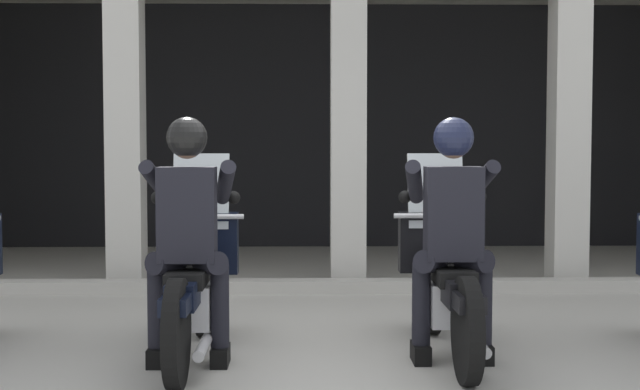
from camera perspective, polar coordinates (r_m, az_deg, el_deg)
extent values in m
plane|color=#A8A59E|center=(8.81, -0.36, -5.89)|extent=(80.00, 80.00, 0.00)
cube|color=black|center=(12.12, 1.02, 4.52)|extent=(9.90, 0.24, 3.33)
cube|color=beige|center=(8.90, -12.64, 3.47)|extent=(0.35, 0.36, 2.89)
cube|color=beige|center=(8.73, 1.85, 3.55)|extent=(0.35, 0.36, 2.89)
cube|color=beige|center=(9.12, 15.98, 3.42)|extent=(0.35, 0.36, 2.89)
cube|color=#B7B5AD|center=(8.34, 2.01, -6.00)|extent=(9.50, 0.24, 0.12)
cylinder|color=black|center=(6.50, -7.61, -6.36)|extent=(0.09, 0.64, 0.64)
cylinder|color=black|center=(5.14, -9.39, -8.96)|extent=(0.09, 0.64, 0.64)
cube|color=black|center=(6.47, -7.62, -4.54)|extent=(0.14, 0.44, 0.08)
cube|color=silver|center=(5.76, -8.46, -7.11)|extent=(0.28, 0.44, 0.28)
cube|color=black|center=(5.79, -8.41, -5.76)|extent=(0.18, 1.24, 0.16)
ellipsoid|color=black|center=(5.98, -8.16, -3.72)|extent=(0.26, 0.48, 0.22)
cube|color=black|center=(5.60, -8.65, -5.34)|extent=(0.24, 0.52, 0.10)
cube|color=black|center=(5.16, -9.32, -6.91)|extent=(0.16, 0.48, 0.10)
cylinder|color=silver|center=(6.41, -7.69, -4.33)|extent=(0.05, 0.24, 0.53)
cube|color=black|center=(6.33, -7.76, -3.15)|extent=(0.52, 0.16, 0.44)
sphere|color=silver|center=(6.43, -7.66, -2.87)|extent=(0.18, 0.18, 0.18)
cube|color=silver|center=(6.28, -7.81, 0.23)|extent=(0.40, 0.14, 0.54)
cylinder|color=silver|center=(6.21, -7.88, -1.42)|extent=(0.62, 0.04, 0.04)
cylinder|color=silver|center=(5.45, -7.65, -9.80)|extent=(0.07, 0.55, 0.07)
cube|color=black|center=(5.54, -8.71, -1.27)|extent=(0.36, 0.22, 0.60)
cube|color=black|center=(5.65, -8.55, -0.97)|extent=(0.05, 0.02, 0.32)
sphere|color=#936B51|center=(5.54, -8.73, 3.44)|extent=(0.21, 0.21, 0.21)
sphere|color=black|center=(5.54, -8.73, 3.75)|extent=(0.26, 0.26, 0.26)
cylinder|color=black|center=(5.57, -7.23, -4.44)|extent=(0.26, 0.29, 0.17)
cylinder|color=black|center=(5.61, -6.59, -7.23)|extent=(0.12, 0.12, 0.53)
cube|color=black|center=(5.69, -6.56, -10.43)|extent=(0.11, 0.26, 0.12)
cylinder|color=black|center=(5.61, -10.08, -4.41)|extent=(0.26, 0.29, 0.17)
cylinder|color=black|center=(5.66, -10.66, -7.17)|extent=(0.12, 0.12, 0.53)
cube|color=black|center=(5.74, -10.60, -10.34)|extent=(0.11, 0.26, 0.12)
cylinder|color=black|center=(5.73, -6.24, 0.80)|extent=(0.19, 0.48, 0.31)
sphere|color=black|center=(5.94, -5.67, -0.17)|extent=(0.09, 0.09, 0.09)
cylinder|color=black|center=(5.78, -10.59, 0.79)|extent=(0.19, 0.48, 0.31)
sphere|color=black|center=(6.00, -10.63, -0.17)|extent=(0.09, 0.09, 0.09)
cylinder|color=black|center=(6.58, 7.35, -6.24)|extent=(0.09, 0.64, 0.64)
cylinder|color=black|center=(5.22, 9.64, -8.77)|extent=(0.09, 0.64, 0.64)
cube|color=black|center=(6.55, 7.36, -4.45)|extent=(0.14, 0.44, 0.08)
cube|color=silver|center=(5.84, 8.44, -6.97)|extent=(0.28, 0.44, 0.28)
cube|color=black|center=(5.87, 8.37, -5.63)|extent=(0.18, 1.24, 0.16)
ellipsoid|color=#B2B2B7|center=(6.06, 8.04, -3.63)|extent=(0.26, 0.48, 0.22)
cube|color=black|center=(5.68, 8.68, -5.22)|extent=(0.24, 0.52, 0.10)
cube|color=black|center=(5.25, 9.53, -6.75)|extent=(0.16, 0.48, 0.10)
cylinder|color=silver|center=(6.49, 7.44, -4.24)|extent=(0.05, 0.24, 0.53)
cube|color=black|center=(6.41, 7.53, -3.07)|extent=(0.52, 0.16, 0.44)
sphere|color=silver|center=(6.51, 7.40, -2.80)|extent=(0.18, 0.18, 0.18)
cube|color=silver|center=(6.36, 7.58, 0.27)|extent=(0.40, 0.14, 0.54)
cylinder|color=silver|center=(6.29, 7.68, -1.36)|extent=(0.62, 0.04, 0.04)
cylinder|color=silver|center=(5.56, 10.27, -9.54)|extent=(0.07, 0.55, 0.07)
cube|color=black|center=(5.62, 8.75, -1.21)|extent=(0.36, 0.22, 0.60)
cube|color=#591414|center=(5.73, 8.55, -0.91)|extent=(0.05, 0.02, 0.32)
sphere|color=#936B51|center=(5.62, 8.75, 3.44)|extent=(0.21, 0.21, 0.21)
sphere|color=#191E38|center=(5.62, 8.76, 3.74)|extent=(0.26, 0.26, 0.26)
cylinder|color=black|center=(5.70, 10.08, -4.30)|extent=(0.26, 0.29, 0.17)
cylinder|color=black|center=(5.75, 10.64, -7.00)|extent=(0.12, 0.12, 0.53)
cube|color=black|center=(5.83, 10.59, -10.13)|extent=(0.11, 0.26, 0.12)
cylinder|color=black|center=(5.65, 7.28, -4.33)|extent=(0.26, 0.29, 0.17)
cylinder|color=black|center=(5.68, 6.66, -7.09)|extent=(0.12, 0.12, 0.53)
cube|color=black|center=(5.76, 6.62, -10.26)|extent=(0.11, 0.26, 0.12)
cylinder|color=black|center=(5.87, 10.50, 0.83)|extent=(0.19, 0.48, 0.31)
sphere|color=black|center=(6.09, 10.46, -0.12)|extent=(0.09, 0.09, 0.09)
cylinder|color=black|center=(5.80, 6.23, 0.83)|extent=(0.19, 0.48, 0.31)
sphere|color=black|center=(6.01, 5.59, -0.13)|extent=(0.09, 0.09, 0.09)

